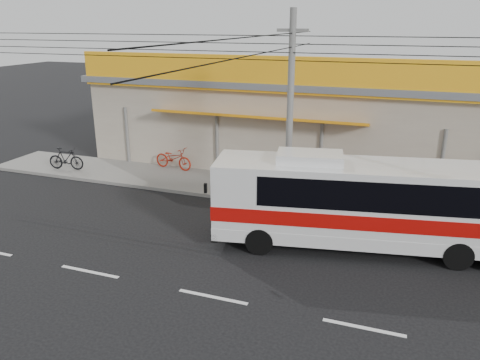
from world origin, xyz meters
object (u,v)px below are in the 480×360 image
object	(u,v)px
motorbike_red	(173,158)
motorbike_dark	(66,159)
utility_pole	(292,47)
coach_bus	(381,201)

from	to	relation	value
motorbike_red	motorbike_dark	xyz separation A→B (m)	(-4.94, -1.87, 0.00)
utility_pole	coach_bus	bearing A→B (deg)	-31.79
coach_bus	motorbike_dark	xyz separation A→B (m)	(-15.09, 3.34, -1.00)
coach_bus	utility_pole	size ratio (longest dim) A/B	0.31
utility_pole	motorbike_dark	bearing A→B (deg)	174.51
coach_bus	motorbike_red	distance (m)	11.45
motorbike_red	motorbike_dark	distance (m)	5.28
motorbike_dark	coach_bus	bearing A→B (deg)	-111.49
coach_bus	utility_pole	distance (m)	6.22
coach_bus	utility_pole	world-z (taller)	utility_pole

